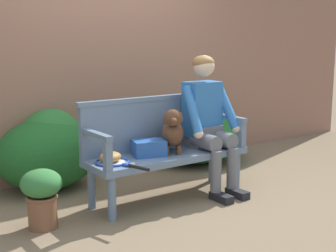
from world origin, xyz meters
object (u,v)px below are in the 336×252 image
tennis_racket (115,162)px  sports_bag (149,148)px  potted_plant (42,194)px  dog_on_bench (173,131)px  baseball_glove (110,157)px  person_seated (207,118)px  garden_bench (168,160)px

tennis_racket → sports_bag: size_ratio=2.08×
potted_plant → sports_bag: bearing=0.6°
dog_on_bench → tennis_racket: bearing=-179.0°
dog_on_bench → potted_plant: (-1.23, 0.04, -0.37)m
tennis_racket → baseball_glove: size_ratio=2.65×
tennis_racket → potted_plant: (-0.62, 0.05, -0.17)m
sports_bag → tennis_racket: bearing=-171.6°
person_seated → dog_on_bench: 0.43m
baseball_glove → sports_bag: bearing=-27.1°
person_seated → dog_on_bench: size_ratio=3.11×
dog_on_bench → person_seated: bearing=2.6°
garden_bench → tennis_racket: bearing=-176.1°
garden_bench → tennis_racket: (-0.58, -0.04, 0.07)m
tennis_racket → sports_bag: sports_bag is taller
person_seated → baseball_glove: bearing=178.7°
tennis_racket → potted_plant: potted_plant is taller
sports_bag → potted_plant: size_ratio=0.59×
tennis_racket → baseball_glove: bearing=101.2°
baseball_glove → sports_bag: size_ratio=0.79×
dog_on_bench → sports_bag: size_ratio=1.50×
person_seated → baseball_glove: 1.06m
tennis_racket → potted_plant: bearing=175.8°
sports_bag → potted_plant: sports_bag is taller
tennis_racket → potted_plant: size_ratio=1.23×
potted_plant → baseball_glove: bearing=0.7°
person_seated → garden_bench: bearing=178.8°
baseball_glove → potted_plant: size_ratio=0.46×
garden_bench → dog_on_bench: dog_on_bench is taller
person_seated → sports_bag: (-0.65, 0.03, -0.21)m
garden_bench → person_seated: bearing=-1.2°
tennis_racket → garden_bench: bearing=3.9°
garden_bench → baseball_glove: (-0.59, 0.01, 0.11)m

